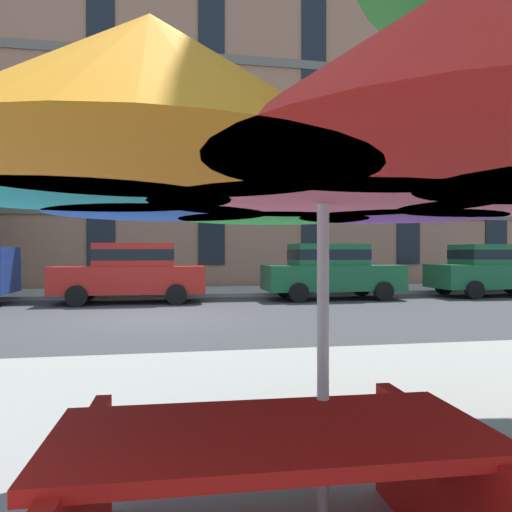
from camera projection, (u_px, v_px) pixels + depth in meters
The scene contains 8 objects.
ground_plane at pixel (151, 319), 11.06m from camera, with size 120.00×120.00×0.00m, color #38383A.
sidewalk_far at pixel (156, 292), 17.75m from camera, with size 56.00×3.60×0.12m, color #9E998E.
apartment_building at pixel (159, 160), 25.76m from camera, with size 44.27×12.08×12.80m.
sedan_red at pixel (131, 271), 14.57m from camera, with size 4.40×1.98×1.78m.
sedan_green at pixel (331, 270), 15.71m from camera, with size 4.40×1.98×1.78m.
sedan_green_midblock at pixel (493, 269), 16.78m from camera, with size 4.40×1.98×1.78m.
patio_umbrella at pixel (323, 154), 2.40m from camera, with size 3.67×3.67×2.29m.
picnic_table at pixel (273, 496), 2.02m from camera, with size 1.85×1.57×0.77m.
Camera 1 is at (0.35, -11.31, 1.50)m, focal length 34.19 mm.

